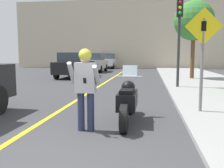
{
  "coord_description": "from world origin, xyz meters",
  "views": [
    {
      "loc": [
        1.81,
        -3.18,
        1.53
      ],
      "look_at": [
        0.95,
        2.57,
        0.85
      ],
      "focal_mm": 40.0,
      "sensor_mm": 36.0,
      "label": 1
    }
  ],
  "objects_px": {
    "person_biker": "(85,82)",
    "parked_car_silver": "(94,62)",
    "traffic_light": "(179,27)",
    "crossing_sign": "(203,50)",
    "parked_car_black": "(75,65)",
    "motorcycle": "(128,101)",
    "street_tree": "(194,21)",
    "parked_car_white": "(107,61)"
  },
  "relations": [
    {
      "from": "crossing_sign",
      "to": "parked_car_silver",
      "type": "xyz_separation_m",
      "value": [
        -6.24,
        15.59,
        -0.8
      ]
    },
    {
      "from": "motorcycle",
      "to": "street_tree",
      "type": "xyz_separation_m",
      "value": [
        3.06,
        10.25,
        3.06
      ]
    },
    {
      "from": "parked_car_black",
      "to": "parked_car_silver",
      "type": "relative_size",
      "value": 1.0
    },
    {
      "from": "traffic_light",
      "to": "parked_car_silver",
      "type": "xyz_separation_m",
      "value": [
        -6.21,
        10.64,
        -1.9
      ]
    },
    {
      "from": "traffic_light",
      "to": "street_tree",
      "type": "distance_m",
      "value": 4.61
    },
    {
      "from": "parked_car_white",
      "to": "parked_car_black",
      "type": "bearing_deg",
      "value": -91.18
    },
    {
      "from": "parked_car_silver",
      "to": "crossing_sign",
      "type": "bearing_deg",
      "value": -68.18
    },
    {
      "from": "street_tree",
      "to": "parked_car_white",
      "type": "xyz_separation_m",
      "value": [
        -7.37,
        12.56,
        -2.69
      ]
    },
    {
      "from": "parked_car_black",
      "to": "person_biker",
      "type": "bearing_deg",
      "value": -72.02
    },
    {
      "from": "motorcycle",
      "to": "parked_car_silver",
      "type": "xyz_separation_m",
      "value": [
        -4.47,
        16.53,
        0.37
      ]
    },
    {
      "from": "person_biker",
      "to": "crossing_sign",
      "type": "distance_m",
      "value": 3.15
    },
    {
      "from": "motorcycle",
      "to": "person_biker",
      "type": "bearing_deg",
      "value": -134.35
    },
    {
      "from": "traffic_light",
      "to": "parked_car_black",
      "type": "xyz_separation_m",
      "value": [
        -6.29,
        4.95,
        -1.9
      ]
    },
    {
      "from": "person_biker",
      "to": "parked_car_white",
      "type": "distance_m",
      "value": 23.86
    },
    {
      "from": "parked_car_silver",
      "to": "motorcycle",
      "type": "bearing_deg",
      "value": -74.89
    },
    {
      "from": "traffic_light",
      "to": "parked_car_silver",
      "type": "relative_size",
      "value": 0.91
    },
    {
      "from": "street_tree",
      "to": "motorcycle",
      "type": "bearing_deg",
      "value": -106.65
    },
    {
      "from": "person_biker",
      "to": "traffic_light",
      "type": "xyz_separation_m",
      "value": [
        2.52,
        6.69,
        1.76
      ]
    },
    {
      "from": "person_biker",
      "to": "parked_car_silver",
      "type": "relative_size",
      "value": 0.39
    },
    {
      "from": "motorcycle",
      "to": "crossing_sign",
      "type": "height_order",
      "value": "crossing_sign"
    },
    {
      "from": "parked_car_white",
      "to": "motorcycle",
      "type": "bearing_deg",
      "value": -79.32
    },
    {
      "from": "person_biker",
      "to": "parked_car_silver",
      "type": "xyz_separation_m",
      "value": [
        -3.69,
        17.33,
        -0.15
      ]
    },
    {
      "from": "crossing_sign",
      "to": "person_biker",
      "type": "bearing_deg",
      "value": -145.81
    },
    {
      "from": "person_biker",
      "to": "parked_car_black",
      "type": "bearing_deg",
      "value": 107.98
    },
    {
      "from": "crossing_sign",
      "to": "parked_car_silver",
      "type": "relative_size",
      "value": 0.61
    },
    {
      "from": "parked_car_silver",
      "to": "parked_car_white",
      "type": "distance_m",
      "value": 6.27
    },
    {
      "from": "crossing_sign",
      "to": "street_tree",
      "type": "height_order",
      "value": "street_tree"
    },
    {
      "from": "person_biker",
      "to": "parked_car_black",
      "type": "xyz_separation_m",
      "value": [
        -3.78,
        11.63,
        -0.15
      ]
    },
    {
      "from": "parked_car_white",
      "to": "crossing_sign",
      "type": "bearing_deg",
      "value": -74.46
    },
    {
      "from": "person_biker",
      "to": "parked_car_white",
      "type": "height_order",
      "value": "parked_car_white"
    },
    {
      "from": "motorcycle",
      "to": "crossing_sign",
      "type": "xyz_separation_m",
      "value": [
        1.78,
        0.94,
        1.16
      ]
    },
    {
      "from": "motorcycle",
      "to": "parked_car_silver",
      "type": "distance_m",
      "value": 17.13
    },
    {
      "from": "motorcycle",
      "to": "parked_car_black",
      "type": "bearing_deg",
      "value": 112.76
    },
    {
      "from": "street_tree",
      "to": "crossing_sign",
      "type": "bearing_deg",
      "value": -97.88
    },
    {
      "from": "motorcycle",
      "to": "person_biker",
      "type": "height_order",
      "value": "person_biker"
    },
    {
      "from": "crossing_sign",
      "to": "parked_car_black",
      "type": "height_order",
      "value": "crossing_sign"
    },
    {
      "from": "crossing_sign",
      "to": "parked_car_black",
      "type": "xyz_separation_m",
      "value": [
        -6.32,
        9.9,
        -0.8
      ]
    },
    {
      "from": "person_biker",
      "to": "parked_car_black",
      "type": "distance_m",
      "value": 12.23
    },
    {
      "from": "motorcycle",
      "to": "traffic_light",
      "type": "relative_size",
      "value": 0.58
    },
    {
      "from": "traffic_light",
      "to": "street_tree",
      "type": "relative_size",
      "value": 0.82
    },
    {
      "from": "traffic_light",
      "to": "parked_car_silver",
      "type": "bearing_deg",
      "value": 120.27
    },
    {
      "from": "parked_car_black",
      "to": "parked_car_white",
      "type": "relative_size",
      "value": 1.0
    }
  ]
}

